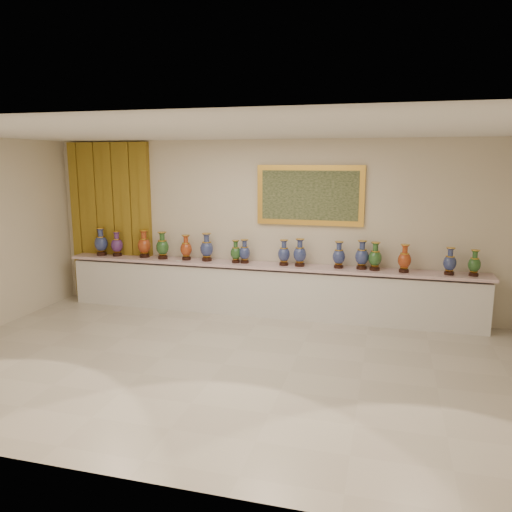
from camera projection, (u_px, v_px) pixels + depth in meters
The scene contains 20 objects.
ground at pixel (223, 364), 6.57m from camera, with size 8.00×8.00×0.00m, color beige.
room at pixel (140, 219), 9.21m from camera, with size 8.00×8.00×8.00m.
counter at pixel (265, 290), 8.64m from camera, with size 7.28×0.48×0.90m.
vase_0 at pixel (101, 243), 9.30m from camera, with size 0.29×0.29×0.52m.
vase_1 at pixel (117, 245), 9.24m from camera, with size 0.22×0.22×0.46m.
vase_2 at pixel (144, 245), 9.11m from camera, with size 0.25×0.25×0.50m.
vase_3 at pixel (162, 247), 8.97m from camera, with size 0.26×0.26×0.49m.
vase_4 at pixel (186, 249), 8.88m from camera, with size 0.25×0.25×0.45m.
vase_5 at pixel (207, 248), 8.78m from camera, with size 0.26×0.26×0.49m.
vase_6 at pixel (236, 253), 8.62m from camera, with size 0.21×0.21×0.39m.
vase_7 at pixel (245, 252), 8.60m from camera, with size 0.24×0.24×0.41m.
vase_8 at pixel (284, 254), 8.41m from camera, with size 0.22×0.22×0.44m.
vase_9 at pixel (300, 254), 8.34m from camera, with size 0.25×0.25×0.47m.
vase_10 at pixel (339, 256), 8.20m from camera, with size 0.24×0.24×0.44m.
vase_11 at pixel (362, 256), 8.12m from camera, with size 0.29×0.29×0.47m.
vase_12 at pixel (375, 258), 8.03m from camera, with size 0.28×0.28×0.46m.
vase_13 at pixel (404, 260), 7.88m from camera, with size 0.25×0.25×0.45m.
vase_14 at pixel (450, 263), 7.71m from camera, with size 0.23×0.23×0.43m.
vase_15 at pixel (474, 264), 7.63m from camera, with size 0.21×0.21×0.41m.
label_card at pixel (179, 261), 8.81m from camera, with size 0.10×0.06×0.00m, color white.
Camera 1 is at (2.02, -5.86, 2.64)m, focal length 35.00 mm.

